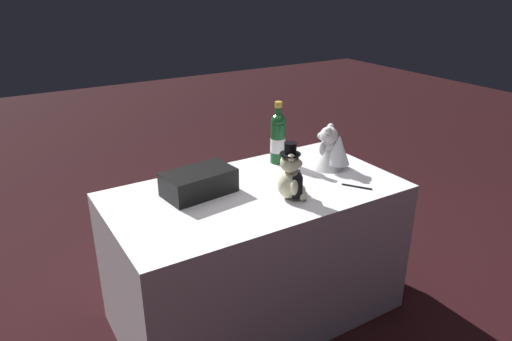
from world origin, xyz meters
TOP-DOWN VIEW (x-y plane):
  - ground_plane at (0.00, 0.00)m, footprint 12.00×12.00m
  - reception_table at (0.00, 0.00)m, footprint 1.41×0.76m
  - teddy_bear_groom at (0.09, -0.16)m, footprint 0.15×0.14m
  - teddy_bear_bride at (0.48, 0.03)m, footprint 0.22×0.23m
  - champagne_bottle at (0.29, 0.24)m, footprint 0.08×0.08m
  - signing_pen at (0.43, -0.23)m, footprint 0.09×0.13m
  - gift_case_black at (-0.25, 0.10)m, footprint 0.35×0.23m

SIDE VIEW (x-z plane):
  - ground_plane at x=0.00m, z-range 0.00..0.00m
  - reception_table at x=0.00m, z-range 0.00..0.72m
  - signing_pen at x=0.43m, z-range 0.72..0.73m
  - gift_case_black at x=-0.25m, z-range 0.72..0.84m
  - teddy_bear_bride at x=0.48m, z-range 0.70..0.94m
  - teddy_bear_groom at x=0.09m, z-range 0.69..0.96m
  - champagne_bottle at x=0.29m, z-range 0.69..1.03m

